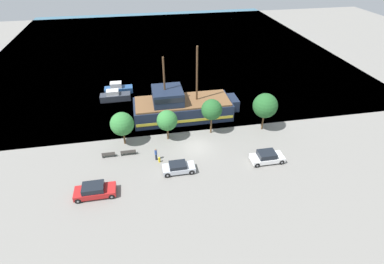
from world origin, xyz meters
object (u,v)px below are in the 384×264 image
Objects in this scene: moored_boat_outer at (118,89)px; parked_car_curb_front at (178,168)px; moored_boat_dockside at (115,96)px; parked_car_curb_mid at (267,157)px; pedestrian_walking_near at (156,154)px; pirate_ship at (181,107)px; bench_promenade_west at (128,152)px; bench_promenade_east at (109,154)px; parked_car_curb_rear at (95,190)px; fire_hydrant at (159,159)px.

parked_car_curb_front is (7.60, -23.84, -0.07)m from moored_boat_outer.
parked_car_curb_mid is at bearing -47.13° from moored_boat_dockside.
parked_car_curb_front is 3.81m from pedestrian_walking_near.
pirate_ship reaches higher than bench_promenade_west.
moored_boat_outer reaches higher than bench_promenade_east.
bench_promenade_east is at bearing 164.73° from pedestrian_walking_near.
pedestrian_walking_near is at bearing 167.78° from parked_car_curb_mid.
pedestrian_walking_near is at bearing -15.27° from bench_promenade_east.
parked_car_curb_rear is at bearing -144.97° from pedestrian_walking_near.
fire_hydrant is (5.95, -18.53, -0.31)m from moored_boat_dockside.
pirate_ship is 13.13m from moored_boat_dockside.
moored_boat_dockside is at bearing 88.41° from bench_promenade_east.
moored_boat_outer is at bearing 128.37° from parked_car_curb_mid.
parked_car_curb_rear is at bearing -174.38° from parked_car_curb_mid.
bench_promenade_east is at bearing -92.78° from moored_boat_outer.
bench_promenade_east is at bearing 179.94° from bench_promenade_west.
bench_promenade_west is (-3.86, 2.22, 0.04)m from fire_hydrant.
parked_car_curb_front reaches higher than fire_hydrant.
pirate_ship is 21.43× the size of fire_hydrant.
moored_boat_outer is 1.12× the size of parked_car_curb_rear.
parked_car_curb_mid is 5.49× the size of fire_hydrant.
pirate_ship is at bearing 37.85° from bench_promenade_east.
fire_hydrant is at bearing -112.99° from pirate_ship.
pedestrian_walking_near is (3.52, -1.65, 0.42)m from bench_promenade_west.
bench_promenade_east is (-0.45, -16.31, -0.29)m from moored_boat_dockside.
parked_car_curb_mid is (18.97, -23.96, 0.00)m from moored_boat_outer.
fire_hydrant is at bearing -19.15° from bench_promenade_east.
bench_promenade_west is (2.54, -0.00, 0.01)m from bench_promenade_east.
parked_car_curb_front is (8.09, -20.84, -0.06)m from moored_boat_dockside.
moored_boat_outer reaches higher than parked_car_curb_mid.
parked_car_curb_rear is 2.71× the size of bench_promenade_east.
bench_promenade_west is (-17.37, 4.65, -0.28)m from parked_car_curb_mid.
parked_car_curb_rear is (-12.14, -15.24, -1.08)m from pirate_ship.
parked_car_curb_mid is at bearing -10.19° from fire_hydrant.
fire_hydrant is 0.45× the size of pedestrian_walking_near.
moored_boat_dockside is at bearing 97.29° from bench_promenade_west.
parked_car_curb_rear is (-1.63, -23.04, 0.01)m from moored_boat_dockside.
fire_hydrant is 0.39× the size of bench_promenade_west.
moored_boat_outer is at bearing 94.74° from bench_promenade_west.
moored_boat_outer is 30.56m from parked_car_curb_mid.
bench_promenade_east is (-10.96, -8.52, -1.38)m from pirate_ship.
parked_car_curb_mid is at bearing -12.22° from pedestrian_walking_near.
moored_boat_dockside is 23.09m from parked_car_curb_rear.
pirate_ship is 14.77m from moored_boat_outer.
moored_boat_outer is 21.58m from pedestrian_walking_near.
parked_car_curb_mid is 2.46× the size of pedestrian_walking_near.
moored_boat_dockside is 19.47m from fire_hydrant.
parked_car_curb_rear is 7.69m from bench_promenade_west.
fire_hydrant is at bearing -72.19° from moored_boat_dockside.
moored_boat_outer is at bearing 103.73° from pedestrian_walking_near.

